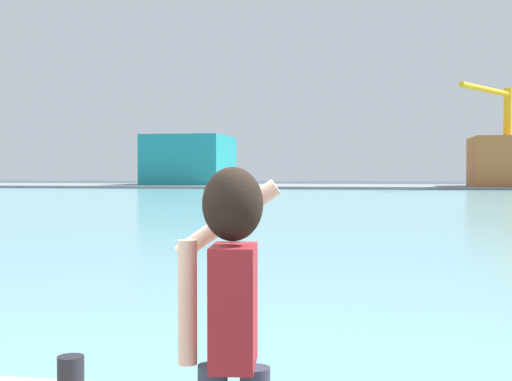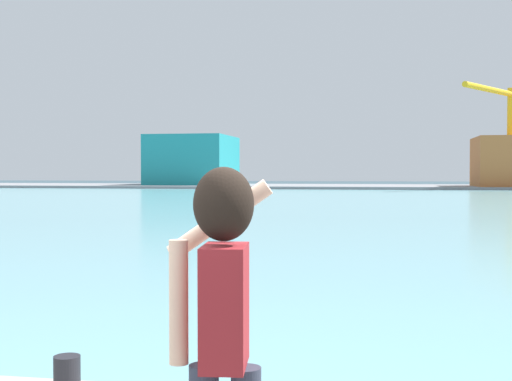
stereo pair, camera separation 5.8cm
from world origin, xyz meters
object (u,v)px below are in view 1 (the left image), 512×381
Objects in this scene: port_crane at (500,121)px; person_photographer at (231,313)px; warehouse_left at (190,160)px; harbor_bollard at (71,377)px.

person_photographer is at bearing -100.19° from port_crane.
warehouse_left is 1.06× the size of port_crane.
harbor_bollard is 95.23m from warehouse_left.
person_photographer is at bearing -74.05° from warehouse_left.
warehouse_left is at bearing 9.23° from person_photographer.
warehouse_left reaches higher than harbor_bollard.
port_crane reaches higher than warehouse_left.
warehouse_left is at bearing 105.29° from harbor_bollard.
harbor_bollard is (-1.64, 1.76, -0.91)m from person_photographer.
harbor_bollard is at bearing -101.47° from port_crane.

